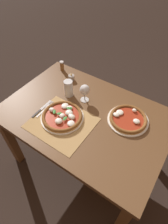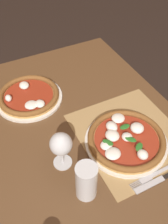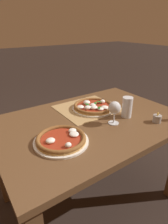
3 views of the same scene
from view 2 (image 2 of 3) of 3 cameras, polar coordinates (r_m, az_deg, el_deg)
name	(u,v)px [view 2 (image 2 of 3)]	position (r m, az deg, el deg)	size (l,w,h in m)	color
ground_plane	(83,212)	(1.71, -0.17, -20.92)	(24.00, 24.00, 0.00)	black
dining_table	(83,150)	(1.16, -0.23, -8.21)	(1.28, 0.88, 0.74)	brown
paper_placemat	(130,135)	(1.08, 10.04, -5.00)	(0.44, 0.40, 0.00)	#A88451
pizza_near	(126,139)	(1.04, 9.06, -5.91)	(0.32, 0.32, 0.05)	silver
pizza_far	(29,96)	(1.23, -11.93, 3.43)	(0.31, 0.31, 0.05)	silver
wine_glass	(61,145)	(0.91, -5.03, -7.22)	(0.08, 0.08, 0.16)	silver
pint_glass	(86,182)	(0.87, 0.51, -14.91)	(0.07, 0.07, 0.15)	silver
fork	(154,175)	(0.99, 14.90, -13.14)	(0.02, 0.20, 0.00)	#B7B7BC
knife	(160,179)	(0.98, 16.29, -13.89)	(0.02, 0.22, 0.01)	black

